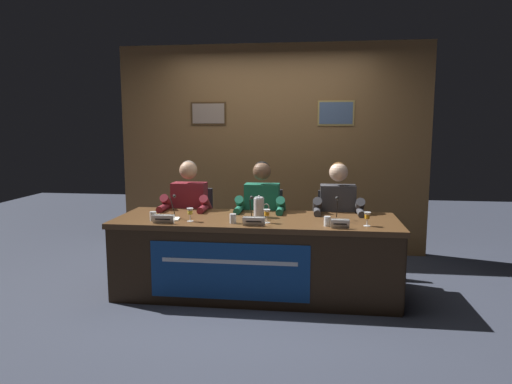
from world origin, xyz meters
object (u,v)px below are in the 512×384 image
(water_cup_center, at_px, (233,219))
(document_stack_left, at_px, (168,219))
(juice_glass_right, at_px, (367,216))
(panelist_center, at_px, (261,211))
(water_cup_right, at_px, (327,222))
(nameplate_center, at_px, (254,221))
(nameplate_right, at_px, (340,224))
(nameplate_left, at_px, (163,219))
(microphone_center, at_px, (250,212))
(water_cup_left, at_px, (153,217))
(chair_right, at_px, (336,235))
(chair_center, at_px, (263,233))
(chair_left, at_px, (193,231))
(juice_glass_center, at_px, (267,214))
(panelist_right, at_px, (338,213))
(water_pitcher_central, at_px, (259,207))
(microphone_right, at_px, (337,213))
(microphone_left, at_px, (172,211))
(juice_glass_left, at_px, (190,212))
(panelist_left, at_px, (188,210))
(conference_table, at_px, (254,245))

(water_cup_center, relative_size, document_stack_left, 0.37)
(water_cup_center, bearing_deg, juice_glass_right, 1.50)
(panelist_center, height_order, water_cup_right, panelist_center)
(nameplate_center, xyz_separation_m, water_cup_center, (-0.20, 0.08, -0.00))
(nameplate_right, bearing_deg, nameplate_left, 179.84)
(microphone_center, bearing_deg, nameplate_center, -74.82)
(water_cup_left, xyz_separation_m, water_cup_right, (1.59, -0.03, 0.00))
(chair_right, relative_size, juice_glass_right, 7.32)
(juice_glass_right, bearing_deg, chair_center, 139.80)
(chair_left, relative_size, juice_glass_center, 7.32)
(panelist_right, relative_size, water_pitcher_central, 5.88)
(panelist_center, xyz_separation_m, microphone_right, (0.76, -0.47, 0.09))
(microphone_left, bearing_deg, microphone_center, 0.36)
(microphone_center, xyz_separation_m, nameplate_right, (0.80, -0.24, -0.03))
(document_stack_left, bearing_deg, nameplate_center, -10.91)
(nameplate_left, bearing_deg, chair_left, 89.58)
(chair_right, xyz_separation_m, water_pitcher_central, (-0.77, -0.56, 0.39))
(water_cup_left, xyz_separation_m, juice_glass_right, (1.93, 0.02, 0.05))
(chair_left, height_order, nameplate_right, chair_left)
(juice_glass_right, distance_m, water_cup_right, 0.35)
(microphone_center, height_order, document_stack_left, microphone_center)
(microphone_left, bearing_deg, water_cup_left, -137.58)
(microphone_left, bearing_deg, juice_glass_left, -29.32)
(panelist_left, height_order, nameplate_right, panelist_left)
(panelist_center, height_order, microphone_right, panelist_center)
(panelist_center, bearing_deg, microphone_right, -32.04)
(water_cup_center, xyz_separation_m, panelist_right, (0.96, 0.68, -0.05))
(nameplate_left, relative_size, nameplate_right, 1.23)
(juice_glass_left, height_order, juice_glass_center, same)
(microphone_center, height_order, water_pitcher_central, microphone_center)
(juice_glass_center, height_order, water_cup_center, juice_glass_center)
(conference_table, xyz_separation_m, nameplate_center, (0.03, -0.23, 0.28))
(nameplate_right, distance_m, microphone_right, 0.30)
(conference_table, xyz_separation_m, panelist_right, (0.79, 0.53, 0.22))
(panelist_right, xyz_separation_m, microphone_right, (-0.03, -0.47, 0.09))
(chair_center, bearing_deg, microphone_right, -41.68)
(conference_table, bearing_deg, nameplate_right, -17.14)
(panelist_center, xyz_separation_m, water_cup_center, (-0.18, -0.68, 0.05))
(conference_table, distance_m, juice_glass_left, 0.67)
(juice_glass_right, xyz_separation_m, water_cup_right, (-0.34, -0.04, -0.05))
(water_cup_left, xyz_separation_m, microphone_center, (0.89, 0.13, 0.04))
(nameplate_center, xyz_separation_m, water_cup_right, (0.64, 0.07, -0.00))
(juice_glass_left, height_order, water_pitcher_central, water_pitcher_central)
(microphone_left, distance_m, juice_glass_center, 0.91)
(chair_center, bearing_deg, juice_glass_right, -40.20)
(nameplate_left, distance_m, juice_glass_center, 0.93)
(water_pitcher_central, bearing_deg, water_cup_left, -162.22)
(panelist_left, relative_size, chair_right, 1.36)
(panelist_right, bearing_deg, nameplate_right, -91.59)
(conference_table, xyz_separation_m, water_cup_center, (-0.17, -0.15, 0.27))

